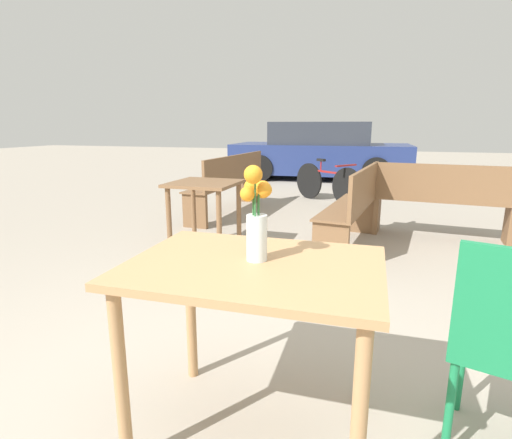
# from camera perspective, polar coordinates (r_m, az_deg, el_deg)

# --- Properties ---
(ground_plane) EXTENTS (40.00, 40.00, 0.00)m
(ground_plane) POSITION_cam_1_polar(r_m,az_deg,el_deg) (1.90, -0.22, -28.04)
(ground_plane) COLOR #A39989
(table_front) EXTENTS (0.96, 0.72, 0.75)m
(table_front) POSITION_cam_1_polar(r_m,az_deg,el_deg) (1.56, -0.24, -10.15)
(table_front) COLOR tan
(table_front) RESTS_ON ground_plane
(flower_vase) EXTENTS (0.12, 0.15, 0.37)m
(flower_vase) POSITION_cam_1_polar(r_m,az_deg,el_deg) (1.50, 0.00, 0.20)
(flower_vase) COLOR silver
(flower_vase) RESTS_ON table_front
(bench_near) EXTENTS (0.55, 1.55, 0.85)m
(bench_near) POSITION_cam_1_polar(r_m,az_deg,el_deg) (4.20, 13.97, 1.92)
(bench_near) COLOR brown
(bench_near) RESTS_ON ground_plane
(bench_middle) EXTENTS (1.52, 0.50, 0.85)m
(bench_middle) POSITION_cam_1_polar(r_m,az_deg,el_deg) (4.88, 25.00, 2.61)
(bench_middle) COLOR brown
(bench_middle) RESTS_ON ground_plane
(bench_far) EXTENTS (0.48, 2.01, 0.85)m
(bench_far) POSITION_cam_1_polar(r_m,az_deg,el_deg) (5.78, -3.60, 5.53)
(bench_far) COLOR brown
(bench_far) RESTS_ON ground_plane
(table_back) EXTENTS (0.66, 0.65, 0.71)m
(table_back) POSITION_cam_1_polar(r_m,az_deg,el_deg) (4.00, -7.33, 3.34)
(table_back) COLOR brown
(table_back) RESTS_ON ground_plane
(bicycle) EXTENTS (1.20, 0.97, 0.71)m
(bicycle) POSITION_cam_1_polar(r_m,az_deg,el_deg) (6.75, 10.12, 5.16)
(bicycle) COLOR black
(bicycle) RESTS_ON ground_plane
(parked_car) EXTENTS (4.19, 2.02, 1.33)m
(parked_car) POSITION_cam_1_polar(r_m,az_deg,el_deg) (9.86, 9.22, 9.51)
(parked_car) COLOR navy
(parked_car) RESTS_ON ground_plane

